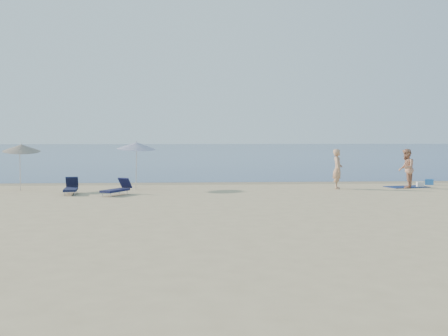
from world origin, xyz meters
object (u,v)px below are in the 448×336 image
object	(u,v)px
person_left	(337,169)
umbrella_near	(136,146)
blue_cooler	(429,182)
person_right	(406,169)

from	to	relation	value
person_left	umbrella_near	distance (m)	9.54
person_left	umbrella_near	world-z (taller)	umbrella_near
blue_cooler	umbrella_near	bearing A→B (deg)	-150.20
person_left	blue_cooler	world-z (taller)	person_left
person_right	umbrella_near	bearing A→B (deg)	-65.20
blue_cooler	person_right	bearing A→B (deg)	-113.55
umbrella_near	person_right	bearing A→B (deg)	-24.71
person_left	blue_cooler	bearing A→B (deg)	-56.71
person_right	umbrella_near	xyz separation A→B (m)	(-12.84, 0.36, 1.10)
person_right	blue_cooler	xyz separation A→B (m)	(1.93, 1.73, -0.80)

